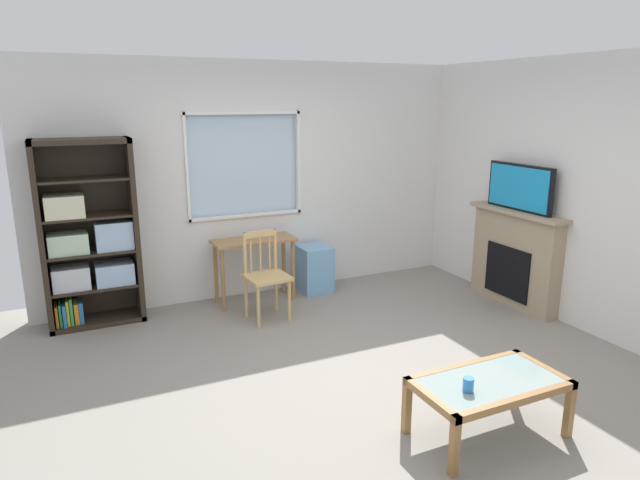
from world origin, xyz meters
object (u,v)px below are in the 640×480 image
Objects in this scene: wooden_chair at (266,275)px; desk_under_window at (254,251)px; plastic_drawer_unit at (314,268)px; coffee_table at (489,388)px; fireplace at (515,257)px; tv at (520,187)px; bookshelf at (88,241)px; sippy_cup at (468,384)px.

desk_under_window is at bearing 83.99° from wooden_chair.
plastic_drawer_unit is 3.16m from coffee_table.
tv is (-0.02, 0.00, 0.77)m from fireplace.
fireplace is at bearing -18.42° from bookshelf.
coffee_table is at bearing -76.31° from wooden_chair.
tv reaches higher than plastic_drawer_unit.
fireplace is (1.79, -1.34, 0.26)m from plastic_drawer_unit.
desk_under_window is 3.17m from coffee_table.
wooden_chair is 1.00m from plastic_drawer_unit.
plastic_drawer_unit is (0.75, 0.05, -0.31)m from desk_under_window.
wooden_chair reaches higher than plastic_drawer_unit.
tv is at bearing -36.99° from plastic_drawer_unit.
wooden_chair is at bearing -144.82° from plastic_drawer_unit.
sippy_cup is at bearing -81.35° from wooden_chair.
coffee_table is at bearing -136.91° from tv.
fireplace is 2.88m from sippy_cup.
bookshelf reaches higher than coffee_table.
bookshelf is 4.44m from tv.
fireplace reaches higher than coffee_table.
bookshelf is 20.53× the size of sippy_cup.
tv is at bearing -18.49° from bookshelf.
fireplace reaches higher than wooden_chair.
sippy_cup is at bearing -58.42° from bookshelf.
sippy_cup is (-2.19, -1.87, -0.08)m from fireplace.
tv is 0.87× the size of coffee_table.
tv reaches higher than desk_under_window.
wooden_chair is 1.04× the size of tv.
sippy_cup reaches higher than coffee_table.
tv is (1.78, -1.34, 1.03)m from plastic_drawer_unit.
sippy_cup is (-2.17, -1.87, -0.85)m from tv.
desk_under_window is 1.00× the size of wooden_chair.
desk_under_window is 3.18m from sippy_cup.
sippy_cup is (-0.40, -3.21, 0.18)m from plastic_drawer_unit.
wooden_chair is 0.90× the size of coffee_table.
fireplace is at bearing -26.88° from desk_under_window.
coffee_table is (0.58, -3.11, -0.24)m from desk_under_window.
plastic_drawer_unit is at bearing -1.48° from bookshelf.
desk_under_window reaches higher than sippy_cup.
bookshelf is 3.95m from coffee_table.
coffee_table is at bearing -55.15° from bookshelf.
desk_under_window is 0.81m from plastic_drawer_unit.
wooden_chair is 2.68m from sippy_cup.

